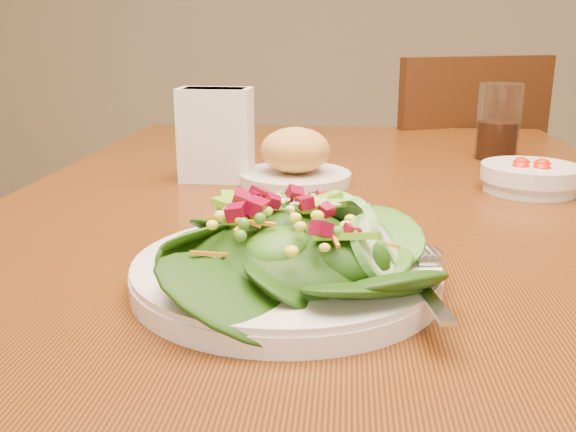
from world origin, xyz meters
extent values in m
cube|color=#6A2E0B|center=(0.00, 0.00, 0.73)|extent=(0.90, 1.40, 0.04)
cylinder|color=#351709|center=(-0.39, 0.64, 0.35)|extent=(0.07, 0.07, 0.71)
cylinder|color=#351709|center=(0.39, 0.64, 0.35)|extent=(0.07, 0.07, 0.71)
cube|color=#351709|center=(0.23, 0.92, 0.43)|extent=(0.56, 0.56, 0.04)
cylinder|color=#351709|center=(0.32, 1.16, 0.20)|extent=(0.04, 0.04, 0.41)
cylinder|color=#351709|center=(-0.01, 1.01, 0.20)|extent=(0.04, 0.04, 0.41)
cylinder|color=#351709|center=(0.47, 0.84, 0.20)|extent=(0.04, 0.04, 0.41)
cylinder|color=#351709|center=(0.14, 0.69, 0.20)|extent=(0.04, 0.04, 0.41)
cube|color=#351709|center=(0.32, 0.74, 0.68)|extent=(0.38, 0.19, 0.46)
cylinder|color=silver|center=(-0.04, -0.27, 0.76)|extent=(0.28, 0.28, 0.02)
ellipsoid|color=black|center=(-0.04, -0.27, 0.79)|extent=(0.19, 0.19, 0.04)
cube|color=silver|center=(0.08, -0.30, 0.77)|extent=(0.05, 0.18, 0.01)
cylinder|color=silver|center=(-0.06, 0.13, 0.76)|extent=(0.17, 0.17, 0.02)
ellipsoid|color=#C78542|center=(-0.06, 0.13, 0.80)|extent=(0.10, 0.10, 0.07)
cylinder|color=silver|center=(0.27, 0.11, 0.77)|extent=(0.14, 0.14, 0.04)
sphere|color=red|center=(0.29, 0.12, 0.78)|extent=(0.03, 0.03, 0.03)
sphere|color=red|center=(0.26, 0.12, 0.78)|extent=(0.03, 0.03, 0.03)
sphere|color=red|center=(0.26, 0.10, 0.78)|extent=(0.03, 0.03, 0.03)
sphere|color=red|center=(0.28, 0.09, 0.78)|extent=(0.03, 0.03, 0.03)
cylinder|color=silver|center=(0.28, 0.34, 0.82)|extent=(0.07, 0.07, 0.13)
cylinder|color=black|center=(0.28, 0.34, 0.78)|extent=(0.07, 0.07, 0.07)
cube|color=white|center=(-0.18, 0.13, 0.82)|extent=(0.11, 0.06, 0.14)
cube|color=white|center=(-0.18, 0.13, 0.83)|extent=(0.09, 0.05, 0.12)
camera|label=1|loc=(0.02, -0.80, 0.97)|focal=40.00mm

